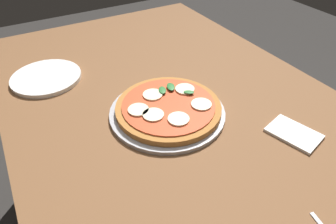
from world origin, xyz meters
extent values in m
cube|color=brown|center=(0.00, 0.00, 0.74)|extent=(1.58, 0.96, 0.04)
cube|color=brown|center=(0.71, -0.40, 0.36)|extent=(0.07, 0.07, 0.72)
cube|color=brown|center=(0.71, 0.40, 0.36)|extent=(0.07, 0.07, 0.72)
cylinder|color=#B2B2B7|center=(0.00, 0.05, 0.77)|extent=(0.33, 0.33, 0.01)
cylinder|color=#B27033|center=(0.00, 0.05, 0.78)|extent=(0.30, 0.30, 0.02)
cylinder|color=#CC4723|center=(0.00, 0.05, 0.79)|extent=(0.27, 0.27, 0.00)
cylinder|color=beige|center=(0.06, 0.06, 0.80)|extent=(0.06, 0.06, 0.00)
cylinder|color=beige|center=(0.02, 0.13, 0.80)|extent=(0.06, 0.06, 0.00)
cylinder|color=beige|center=(-0.02, 0.11, 0.80)|extent=(0.06, 0.06, 0.00)
cylinder|color=beige|center=(-0.07, 0.06, 0.80)|extent=(0.06, 0.06, 0.00)
cylinder|color=beige|center=(-0.05, -0.03, 0.80)|extent=(0.06, 0.06, 0.00)
cylinder|color=beige|center=(0.04, -0.03, 0.80)|extent=(0.06, 0.06, 0.00)
ellipsoid|color=#286B2D|center=(0.07, 0.00, 0.80)|extent=(0.05, 0.04, 0.00)
ellipsoid|color=#286B2D|center=(0.06, 0.03, 0.80)|extent=(0.04, 0.03, 0.00)
ellipsoid|color=#286B2D|center=(0.01, -0.03, 0.80)|extent=(0.03, 0.04, 0.00)
cylinder|color=white|center=(0.36, 0.31, 0.77)|extent=(0.23, 0.23, 0.01)
cube|color=white|center=(-0.24, -0.20, 0.76)|extent=(0.15, 0.12, 0.01)
camera|label=1|loc=(-0.59, 0.39, 1.31)|focal=32.34mm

